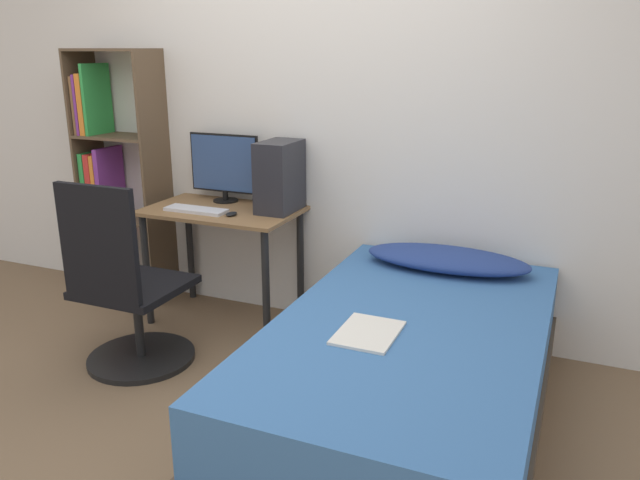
{
  "coord_description": "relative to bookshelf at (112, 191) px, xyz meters",
  "views": [
    {
      "loc": [
        1.48,
        -1.95,
        1.67
      ],
      "look_at": [
        0.32,
        0.79,
        0.75
      ],
      "focal_mm": 35.0,
      "sensor_mm": 36.0,
      "label": 1
    }
  ],
  "objects": [
    {
      "name": "bed",
      "position": [
        2.34,
        -0.84,
        -0.47
      ],
      "size": [
        1.15,
        1.99,
        0.53
      ],
      "color": "#4C3D2D",
      "rests_on": "ground_plane"
    },
    {
      "name": "pillow",
      "position": [
        2.34,
        -0.11,
        -0.15
      ],
      "size": [
        0.88,
        0.36,
        0.11
      ],
      "color": "navy",
      "rests_on": "bed"
    },
    {
      "name": "monitor",
      "position": [
        0.87,
        0.05,
        0.22
      ],
      "size": [
        0.48,
        0.16,
        0.43
      ],
      "color": "black",
      "rests_on": "desk"
    },
    {
      "name": "mouse",
      "position": [
        1.09,
        -0.25,
        0.01
      ],
      "size": [
        0.06,
        0.09,
        0.02
      ],
      "color": "black",
      "rests_on": "desk"
    },
    {
      "name": "ground_plane",
      "position": [
        1.47,
        -1.34,
        -0.73
      ],
      "size": [
        14.0,
        14.0,
        0.0
      ],
      "primitive_type": "plane",
      "color": "brown"
    },
    {
      "name": "keyboard",
      "position": [
        0.85,
        -0.25,
        0.01
      ],
      "size": [
        0.39,
        0.13,
        0.02
      ],
      "color": "silver",
      "rests_on": "desk"
    },
    {
      "name": "desk",
      "position": [
        0.96,
        -0.13,
        -0.13
      ],
      "size": [
        0.93,
        0.57,
        0.73
      ],
      "color": "brown",
      "rests_on": "ground_plane"
    },
    {
      "name": "magazine",
      "position": [
        2.21,
        -1.04,
        -0.2
      ],
      "size": [
        0.24,
        0.32,
        0.01
      ],
      "color": "silver",
      "rests_on": "bed"
    },
    {
      "name": "office_chair",
      "position": [
        0.8,
        -0.86,
        -0.35
      ],
      "size": [
        0.59,
        0.59,
        1.04
      ],
      "color": "black",
      "rests_on": "ground_plane"
    },
    {
      "name": "bookshelf",
      "position": [
        0.0,
        0.0,
        0.0
      ],
      "size": [
        0.58,
        0.3,
        1.67
      ],
      "color": "brown",
      "rests_on": "ground_plane"
    },
    {
      "name": "pc_tower",
      "position": [
        1.3,
        -0.03,
        0.21
      ],
      "size": [
        0.2,
        0.32,
        0.42
      ],
      "color": "#232328",
      "rests_on": "desk"
    },
    {
      "name": "wall_back",
      "position": [
        1.47,
        0.17,
        0.52
      ],
      "size": [
        8.0,
        0.05,
        2.5
      ],
      "color": "silver",
      "rests_on": "ground_plane"
    }
  ]
}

